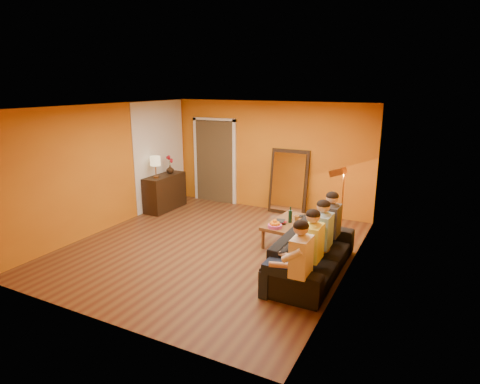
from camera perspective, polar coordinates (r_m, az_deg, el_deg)
The scene contains 27 objects.
room_shell at distance 7.56m, azimuth -2.81°, elevation 2.28°, with size 5.00×5.50×2.60m.
white_accent at distance 10.06m, azimuth -11.29°, elevation 5.22°, with size 0.02×1.90×2.58m, color white.
doorway_recess at distance 10.43m, azimuth -3.28°, elevation 4.45°, with size 1.06×0.30×2.10m, color #3F2D19.
door_jamb_left at distance 10.63m, azimuth -6.27°, elevation 4.58°, with size 0.08×0.06×2.20m, color white.
door_jamb_right at distance 10.06m, azimuth -0.80°, elevation 4.07°, with size 0.08×0.06×2.20m, color white.
door_header at distance 10.19m, azimuth -3.71°, elevation 10.26°, with size 1.22×0.06×0.08m, color white.
mirror_frame at distance 9.47m, azimuth 6.94°, elevation 1.45°, with size 0.92×0.06×1.52m, color black.
mirror_glass at distance 9.43m, azimuth 6.85°, elevation 1.40°, with size 0.78×0.02×1.36m, color white.
sideboard at distance 9.94m, azimuth -10.63°, elevation -0.03°, with size 0.44×1.18×0.85m, color black.
table_lamp at distance 9.56m, azimuth -11.91°, elevation 3.49°, with size 0.24×0.24×0.51m, color beige, non-canonical shape.
sofa at distance 6.65m, azimuth 10.26°, elevation -8.61°, with size 0.89×2.27×0.66m, color black.
coffee_table at distance 7.87m, azimuth 6.85°, elevation -5.60°, with size 0.62×1.22×0.42m, color brown, non-canonical shape.
floor_lamp at distance 7.87m, azimuth 14.31°, elevation -2.03°, with size 0.30×0.24×1.44m, color #A86831, non-canonical shape.
dog at distance 7.00m, azimuth 11.28°, elevation -7.37°, with size 0.37×0.57×0.67m, color #9D7247, non-canonical shape.
person_far_left at distance 5.62m, azimuth 8.65°, elevation -9.97°, with size 0.70×0.44×1.22m, color white, non-canonical shape.
person_mid_left at distance 6.11m, azimuth 10.31°, elevation -7.97°, with size 0.70×0.44×1.22m, color #F0ED50, non-canonical shape.
person_mid_right at distance 6.60m, azimuth 11.71°, elevation -6.25°, with size 0.70×0.44×1.22m, color #88B1D2, non-canonical shape.
person_far_right at distance 7.10m, azimuth 12.91°, elevation -4.77°, with size 0.70×0.44×1.22m, color #313035, non-canonical shape.
fruit_bowl at distance 7.40m, azimuth 4.98°, elevation -4.49°, with size 0.26×0.26×0.16m, color #D74B99, non-canonical shape.
wine_bottle at distance 7.69m, azimuth 7.16°, elevation -3.23°, with size 0.07×0.07×0.31m, color black.
tumbler at distance 7.85m, azimuth 8.04°, elevation -3.68°, with size 0.11×0.11×0.10m, color #B27F3F.
laptop at distance 8.05m, azimuth 8.97°, elevation -3.51°, with size 0.31×0.20×0.02m, color black.
book_lower at distance 7.67m, azimuth 5.12°, elevation -4.33°, with size 0.18×0.24×0.02m, color black.
book_mid at distance 7.67m, azimuth 5.22°, elevation -4.17°, with size 0.17×0.23×0.02m, color #A61322.
book_upper at distance 7.65m, azimuth 5.10°, elevation -4.07°, with size 0.17×0.22×0.02m, color black.
vase at distance 10.01m, azimuth -9.91°, elevation 3.20°, with size 0.19×0.19×0.20m, color black.
flowers at distance 9.97m, azimuth -9.97°, elevation 4.58°, with size 0.17×0.17×0.45m, color #A61322, non-canonical shape.
Camera 1 is at (3.67, -6.03, 2.98)m, focal length 30.00 mm.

